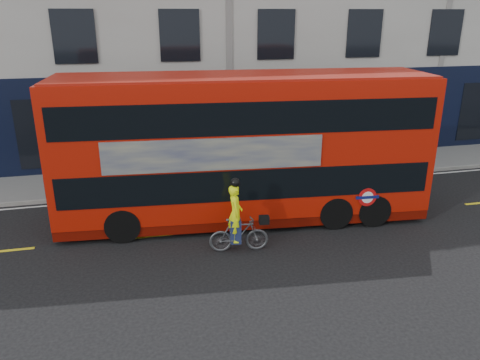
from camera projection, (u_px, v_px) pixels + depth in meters
name	position (u px, v px, depth m)	size (l,w,h in m)	color
ground	(287.00, 246.00, 13.54)	(120.00, 120.00, 0.00)	black
pavement	(237.00, 173.00, 19.47)	(60.00, 3.00, 0.12)	slate
kerb	(246.00, 185.00, 18.10)	(60.00, 0.12, 0.13)	gray
road_edge_line	(248.00, 189.00, 17.84)	(58.00, 0.10, 0.01)	silver
lane_dashes	(272.00, 224.00, 14.91)	(58.00, 0.12, 0.01)	yellow
bus	(245.00, 148.00, 14.59)	(11.67, 3.57, 4.64)	#B51507
cyclist	(238.00, 227.00, 12.99)	(1.72, 0.67, 2.19)	#4E5053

